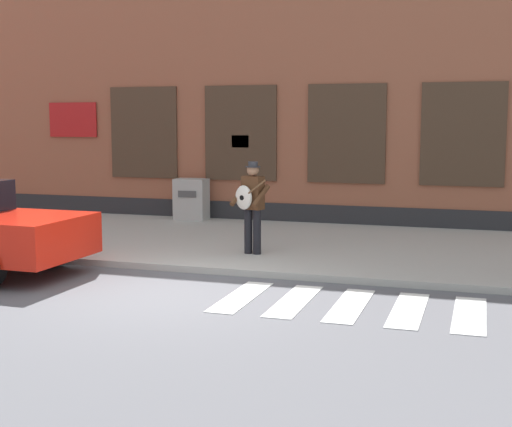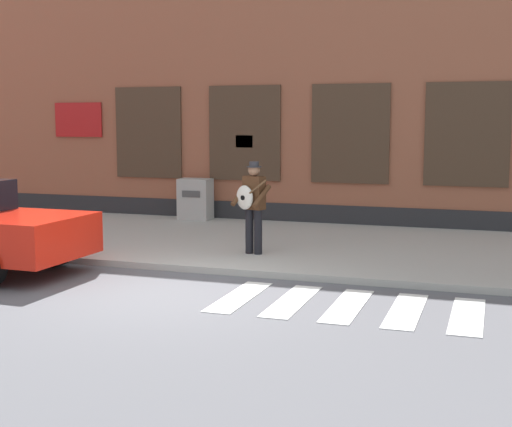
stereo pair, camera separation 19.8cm
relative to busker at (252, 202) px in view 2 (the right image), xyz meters
The scene contains 6 objects.
ground_plane 3.03m from the busker, 97.84° to the right, with size 160.00×160.00×0.00m, color #56565B.
sidewalk 1.84m from the busker, 104.63° to the left, with size 28.00×5.75×0.11m.
building_backdrop 7.20m from the busker, 93.48° to the left, with size 28.00×4.06×8.90m.
crosswalk 4.26m from the busker, 40.83° to the right, with size 5.20×1.90×0.01m.
busker is the anchor object (origin of this frame).
utility_box 4.85m from the busker, 126.05° to the left, with size 0.79×0.53×1.01m.
Camera 2 is at (4.59, -9.39, 2.55)m, focal length 50.00 mm.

